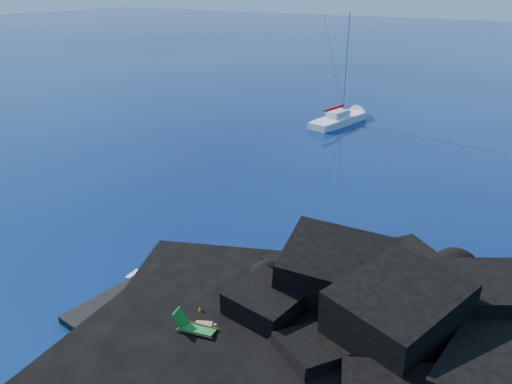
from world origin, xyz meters
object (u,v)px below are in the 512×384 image
Objects in this scene: deck_chair at (197,325)px; marker_cone at (200,311)px; sunbather at (204,325)px; sailboat at (340,123)px.

deck_chair reaches higher than marker_cone.
sunbather is (-0.08, 0.54, -0.42)m from deck_chair.
sailboat is 21.39× the size of marker_cone.
sailboat is 35.93m from marker_cone.
sailboat is at bearing 78.33° from sunbather.
sailboat is at bearing 91.40° from deck_chair.
sailboat is 36.74m from sunbather.
sailboat is at bearing 103.02° from marker_cone.
sunbather is at bearing -65.30° from sailboat.
sunbather is 0.96m from marker_cone.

